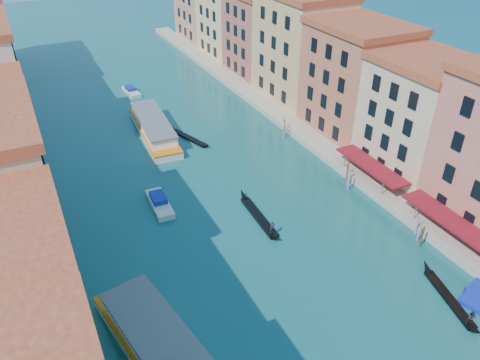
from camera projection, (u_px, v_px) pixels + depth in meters
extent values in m
cube|color=#D2A987|center=(420.00, 122.00, 66.88)|extent=(12.00, 14.00, 16.50)
cube|color=#9A3121|center=(433.00, 62.00, 62.24)|extent=(12.80, 14.40, 1.00)
cube|color=#B15E44|center=(355.00, 83.00, 77.91)|extent=(12.00, 16.00, 18.00)
cube|color=#9A3121|center=(363.00, 25.00, 72.87)|extent=(12.80, 16.40, 1.00)
cube|color=tan|center=(301.00, 51.00, 90.32)|extent=(12.00, 18.00, 20.00)
cube|color=#A25648|center=(260.00, 37.00, 103.55)|extent=(12.00, 15.00, 17.50)
cube|color=#DEB47F|center=(230.00, 19.00, 115.09)|extent=(12.00, 16.00, 18.50)
cube|color=tan|center=(205.00, 5.00, 127.39)|extent=(12.00, 17.00, 19.50)
cube|color=#A29482|center=(278.00, 115.00, 87.80)|extent=(4.00, 140.00, 1.00)
cube|color=maroon|center=(458.00, 225.00, 54.94)|extent=(3.20, 15.30, 0.25)
cylinder|color=slate|center=(415.00, 215.00, 59.10)|extent=(0.12, 0.12, 3.00)
cube|color=maroon|center=(371.00, 166.00, 66.75)|extent=(3.20, 12.60, 0.25)
cylinder|color=slate|center=(382.00, 191.00, 63.82)|extent=(0.12, 0.12, 3.00)
cylinder|color=slate|center=(344.00, 164.00, 70.22)|extent=(0.12, 0.12, 3.00)
cylinder|color=#4F2F1B|center=(422.00, 238.00, 55.61)|extent=(0.24, 0.24, 3.20)
cylinder|color=#4F2F1B|center=(419.00, 232.00, 56.59)|extent=(0.24, 0.24, 3.20)
cylinder|color=#4F2F1B|center=(417.00, 226.00, 57.58)|extent=(0.24, 0.24, 3.20)
cylinder|color=#4F2F1B|center=(349.00, 182.00, 66.27)|extent=(0.24, 0.24, 3.20)
cylinder|color=#4F2F1B|center=(348.00, 177.00, 67.25)|extent=(0.24, 0.24, 3.20)
cylinder|color=#4F2F1B|center=(347.00, 173.00, 68.24)|extent=(0.24, 0.24, 3.20)
cylinder|color=#4F2F1B|center=(284.00, 131.00, 79.98)|extent=(0.24, 0.24, 3.20)
cylinder|color=#4F2F1B|center=(284.00, 128.00, 80.96)|extent=(0.24, 0.24, 3.20)
cylinder|color=#4F2F1B|center=(284.00, 126.00, 81.95)|extent=(0.24, 0.24, 3.20)
cube|color=white|center=(170.00, 356.00, 40.53)|extent=(7.79, 18.68, 1.82)
cube|color=slate|center=(169.00, 348.00, 39.96)|extent=(8.22, 19.30, 0.28)
cube|color=silver|center=(154.00, 131.00, 81.50)|extent=(6.18, 21.12, 1.25)
cube|color=white|center=(153.00, 124.00, 80.78)|extent=(5.36, 16.93, 1.67)
cube|color=slate|center=(153.00, 119.00, 80.26)|extent=(5.71, 17.47, 0.26)
cube|color=orange|center=(154.00, 128.00, 81.19)|extent=(6.23, 21.13, 0.26)
cube|color=black|center=(259.00, 217.00, 60.95)|extent=(1.53, 9.19, 0.46)
cone|color=black|center=(243.00, 195.00, 64.69)|extent=(1.01, 2.08, 1.71)
cone|color=black|center=(277.00, 238.00, 56.84)|extent=(0.99, 1.73, 1.50)
imported|color=#2A2636|center=(272.00, 227.00, 57.38)|extent=(0.66, 0.45, 1.75)
cube|color=black|center=(449.00, 298.00, 48.86)|extent=(3.04, 8.21, 0.41)
cone|color=black|center=(426.00, 267.00, 52.47)|extent=(1.26, 1.98, 1.53)
cone|color=black|center=(477.00, 331.00, 44.93)|extent=(1.18, 1.68, 1.35)
imported|color=#2B202A|center=(472.00, 317.00, 45.47)|extent=(0.89, 0.77, 1.58)
cube|color=black|center=(189.00, 138.00, 80.25)|extent=(3.63, 8.17, 0.41)
cone|color=black|center=(173.00, 128.00, 82.83)|extent=(1.38, 2.02, 1.55)
cone|color=black|center=(207.00, 146.00, 77.34)|extent=(1.28, 1.72, 1.36)
cube|color=silver|center=(160.00, 204.00, 63.14)|extent=(2.53, 7.20, 0.81)
cube|color=#132A9C|center=(158.00, 198.00, 63.16)|extent=(1.95, 3.12, 0.71)
cube|color=silver|center=(132.00, 92.00, 98.08)|extent=(2.60, 6.68, 0.75)
cube|color=#132A9C|center=(130.00, 88.00, 98.08)|extent=(1.91, 2.93, 0.65)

